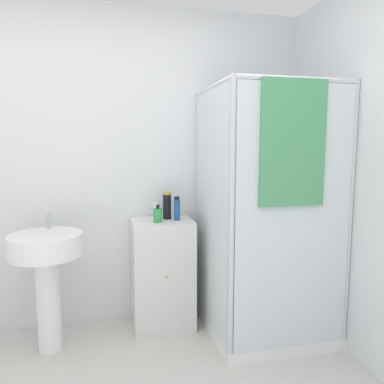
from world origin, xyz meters
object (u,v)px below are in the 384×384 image
(shampoo_bottle_blue, at_px, (177,209))
(lotion_bottle_white, at_px, (157,210))
(shampoo_bottle_tall_black, at_px, (167,206))
(soap_dispenser, at_px, (158,215))
(sink, at_px, (47,264))

(shampoo_bottle_blue, xyz_separation_m, lotion_bottle_white, (-0.14, 0.11, -0.03))
(shampoo_bottle_tall_black, bearing_deg, soap_dispenser, -129.11)
(shampoo_bottle_tall_black, xyz_separation_m, lotion_bottle_white, (-0.08, 0.04, -0.04))
(sink, bearing_deg, shampoo_bottle_blue, 8.36)
(sink, height_order, soap_dispenser, soap_dispenser)
(shampoo_bottle_tall_black, bearing_deg, sink, -166.55)
(lotion_bottle_white, bearing_deg, soap_dispenser, -95.23)
(sink, xyz_separation_m, soap_dispenser, (0.79, 0.10, 0.29))
(sink, bearing_deg, lotion_bottle_white, 17.50)
(sink, bearing_deg, shampoo_bottle_tall_black, 13.45)
(shampoo_bottle_tall_black, relative_size, lotion_bottle_white, 1.40)
(shampoo_bottle_tall_black, bearing_deg, lotion_bottle_white, 150.52)
(shampoo_bottle_blue, distance_m, lotion_bottle_white, 0.18)
(lotion_bottle_white, bearing_deg, shampoo_bottle_blue, -39.08)
(sink, distance_m, soap_dispenser, 0.84)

